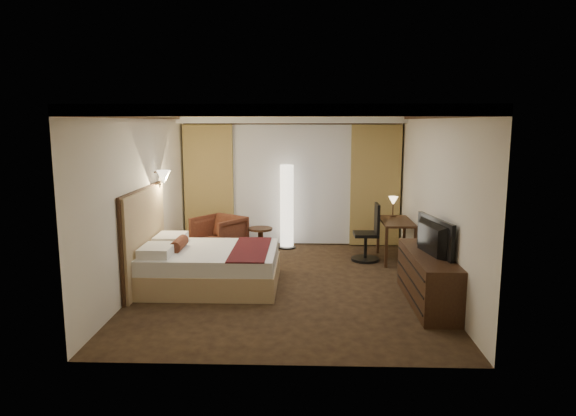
{
  "coord_description": "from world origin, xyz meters",
  "views": [
    {
      "loc": [
        0.28,
        -7.79,
        2.53
      ],
      "look_at": [
        0.0,
        0.4,
        1.15
      ],
      "focal_mm": 32.0,
      "sensor_mm": 36.0,
      "label": 1
    }
  ],
  "objects_px": {
    "office_chair": "(366,232)",
    "desk": "(396,240)",
    "armchair": "(219,234)",
    "side_table": "(261,241)",
    "floor_lamp": "(287,207)",
    "dresser": "(428,278)",
    "television": "(428,231)",
    "bed": "(212,267)"
  },
  "relations": [
    {
      "from": "bed",
      "to": "floor_lamp",
      "type": "bearing_deg",
      "value": 66.44
    },
    {
      "from": "bed",
      "to": "office_chair",
      "type": "relative_size",
      "value": 1.9
    },
    {
      "from": "floor_lamp",
      "to": "dresser",
      "type": "relative_size",
      "value": 0.91
    },
    {
      "from": "bed",
      "to": "armchair",
      "type": "relative_size",
      "value": 2.44
    },
    {
      "from": "armchair",
      "to": "office_chair",
      "type": "height_order",
      "value": "office_chair"
    },
    {
      "from": "floor_lamp",
      "to": "desk",
      "type": "distance_m",
      "value": 2.27
    },
    {
      "from": "television",
      "to": "desk",
      "type": "bearing_deg",
      "value": -10.26
    },
    {
      "from": "office_chair",
      "to": "bed",
      "type": "bearing_deg",
      "value": -149.32
    },
    {
      "from": "armchair",
      "to": "side_table",
      "type": "height_order",
      "value": "armchair"
    },
    {
      "from": "armchair",
      "to": "office_chair",
      "type": "distance_m",
      "value": 2.78
    },
    {
      "from": "dresser",
      "to": "television",
      "type": "bearing_deg",
      "value": 180.0
    },
    {
      "from": "dresser",
      "to": "floor_lamp",
      "type": "bearing_deg",
      "value": 123.47
    },
    {
      "from": "floor_lamp",
      "to": "television",
      "type": "distance_m",
      "value": 3.78
    },
    {
      "from": "floor_lamp",
      "to": "armchair",
      "type": "bearing_deg",
      "value": -154.32
    },
    {
      "from": "dresser",
      "to": "television",
      "type": "height_order",
      "value": "television"
    },
    {
      "from": "office_chair",
      "to": "television",
      "type": "bearing_deg",
      "value": -76.24
    },
    {
      "from": "floor_lamp",
      "to": "desk",
      "type": "height_order",
      "value": "floor_lamp"
    },
    {
      "from": "television",
      "to": "floor_lamp",
      "type": "bearing_deg",
      "value": 22.33
    },
    {
      "from": "office_chair",
      "to": "television",
      "type": "xyz_separation_m",
      "value": [
        0.58,
        -2.24,
        0.5
      ]
    },
    {
      "from": "armchair",
      "to": "bed",
      "type": "bearing_deg",
      "value": -48.91
    },
    {
      "from": "side_table",
      "to": "television",
      "type": "distance_m",
      "value": 3.77
    },
    {
      "from": "office_chair",
      "to": "desk",
      "type": "bearing_deg",
      "value": 4.45
    },
    {
      "from": "side_table",
      "to": "floor_lamp",
      "type": "distance_m",
      "value": 0.91
    },
    {
      "from": "armchair",
      "to": "dresser",
      "type": "distance_m",
      "value": 4.22
    },
    {
      "from": "floor_lamp",
      "to": "dresser",
      "type": "bearing_deg",
      "value": -56.53
    },
    {
      "from": "bed",
      "to": "dresser",
      "type": "bearing_deg",
      "value": -12.16
    },
    {
      "from": "bed",
      "to": "television",
      "type": "relative_size",
      "value": 1.88
    },
    {
      "from": "armchair",
      "to": "desk",
      "type": "bearing_deg",
      "value": 30.73
    },
    {
      "from": "desk",
      "to": "office_chair",
      "type": "distance_m",
      "value": 0.58
    },
    {
      "from": "side_table",
      "to": "desk",
      "type": "distance_m",
      "value": 2.56
    },
    {
      "from": "bed",
      "to": "television",
      "type": "height_order",
      "value": "television"
    },
    {
      "from": "desk",
      "to": "dresser",
      "type": "bearing_deg",
      "value": -88.75
    },
    {
      "from": "side_table",
      "to": "office_chair",
      "type": "height_order",
      "value": "office_chair"
    },
    {
      "from": "office_chair",
      "to": "dresser",
      "type": "distance_m",
      "value": 2.33
    },
    {
      "from": "desk",
      "to": "television",
      "type": "relative_size",
      "value": 1.02
    },
    {
      "from": "dresser",
      "to": "television",
      "type": "relative_size",
      "value": 1.72
    },
    {
      "from": "office_chair",
      "to": "floor_lamp",
      "type": "bearing_deg",
      "value": 147.6
    },
    {
      "from": "side_table",
      "to": "television",
      "type": "relative_size",
      "value": 0.47
    },
    {
      "from": "bed",
      "to": "desk",
      "type": "distance_m",
      "value": 3.51
    },
    {
      "from": "floor_lamp",
      "to": "dresser",
      "type": "distance_m",
      "value": 3.82
    },
    {
      "from": "side_table",
      "to": "floor_lamp",
      "type": "height_order",
      "value": "floor_lamp"
    },
    {
      "from": "floor_lamp",
      "to": "television",
      "type": "bearing_deg",
      "value": -56.91
    }
  ]
}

